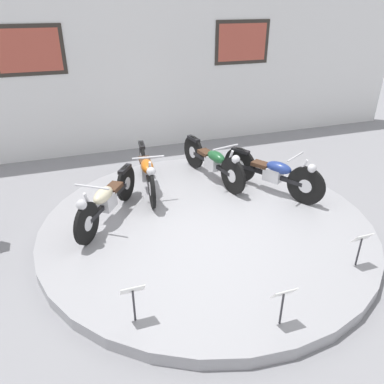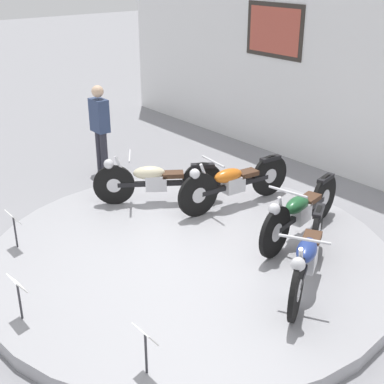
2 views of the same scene
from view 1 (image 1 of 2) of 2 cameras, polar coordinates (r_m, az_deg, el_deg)
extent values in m
plane|color=gray|center=(6.10, 2.18, -5.74)|extent=(60.00, 60.00, 0.00)
cylinder|color=#99999E|center=(6.05, 2.19, -5.04)|extent=(5.20, 5.20, 0.18)
cube|color=white|center=(9.12, -7.33, 19.91)|extent=(14.00, 0.20, 4.33)
cube|color=#2D2823|center=(8.80, -23.60, 19.16)|extent=(1.40, 0.02, 1.00)
cube|color=#B24C3D|center=(8.80, -23.60, 19.15)|extent=(1.24, 0.02, 0.84)
cube|color=#2D2823|center=(9.77, 7.68, 21.67)|extent=(1.40, 0.02, 1.00)
cube|color=#B24C3D|center=(9.76, 7.69, 21.67)|extent=(1.24, 0.02, 0.84)
cylinder|color=black|center=(5.55, -15.73, -4.62)|extent=(0.40, 0.55, 0.63)
cylinder|color=silver|center=(5.55, -15.73, -4.62)|extent=(0.18, 0.22, 0.22)
cylinder|color=black|center=(6.58, -10.03, 1.35)|extent=(0.40, 0.55, 0.63)
cylinder|color=silver|center=(6.58, -10.03, 1.35)|extent=(0.18, 0.22, 0.22)
cube|color=black|center=(6.05, -12.63, -1.38)|extent=(0.75, 1.07, 0.07)
cube|color=silver|center=(6.01, -12.82, -1.39)|extent=(0.34, 0.38, 0.24)
ellipsoid|color=beige|center=(5.86, -13.41, -0.48)|extent=(0.45, 0.52, 0.20)
cube|color=#472D1E|center=(6.16, -11.85, 0.71)|extent=(0.34, 0.38, 0.07)
cube|color=black|center=(6.47, -10.22, 3.47)|extent=(0.28, 0.35, 0.06)
cylinder|color=silver|center=(5.56, -15.24, -2.10)|extent=(0.18, 0.23, 0.54)
cylinder|color=silver|center=(5.52, -15.04, 0.78)|extent=(0.47, 0.33, 0.03)
sphere|color=silver|center=(5.34, -16.50, -1.85)|extent=(0.15, 0.15, 0.15)
cylinder|color=black|center=(6.28, -6.17, 0.51)|extent=(0.12, 0.67, 0.67)
cylinder|color=silver|center=(6.28, -6.17, 0.51)|extent=(0.09, 0.24, 0.23)
cylinder|color=black|center=(7.51, -7.54, 5.08)|extent=(0.12, 0.67, 0.67)
cylinder|color=silver|center=(7.51, -7.54, 5.08)|extent=(0.09, 0.24, 0.23)
cube|color=black|center=(6.89, -6.92, 3.00)|extent=(0.19, 1.24, 0.07)
cube|color=silver|center=(6.84, -6.88, 3.02)|extent=(0.23, 0.34, 0.24)
ellipsoid|color=#D16619|center=(6.69, -6.86, 3.92)|extent=(0.27, 0.50, 0.20)
cube|color=#472D1E|center=(7.03, -7.20, 4.76)|extent=(0.23, 0.34, 0.07)
cube|color=black|center=(7.40, -7.68, 7.10)|extent=(0.14, 0.37, 0.06)
cylinder|color=silver|center=(6.33, -6.44, 2.72)|extent=(0.07, 0.25, 0.54)
cylinder|color=silver|center=(6.32, -6.69, 5.26)|extent=(0.54, 0.09, 0.03)
sphere|color=silver|center=(6.08, -6.25, 3.12)|extent=(0.15, 0.15, 0.15)
cylinder|color=black|center=(6.73, 6.23, 2.47)|extent=(0.20, 0.67, 0.68)
cylinder|color=silver|center=(6.73, 6.23, 2.47)|extent=(0.11, 0.25, 0.24)
cylinder|color=black|center=(7.75, 0.24, 6.11)|extent=(0.20, 0.67, 0.68)
cylinder|color=silver|center=(7.75, 0.24, 6.11)|extent=(0.11, 0.25, 0.24)
cube|color=black|center=(7.22, 3.03, 4.42)|extent=(0.33, 1.23, 0.07)
cube|color=silver|center=(7.19, 3.21, 4.46)|extent=(0.26, 0.36, 0.24)
ellipsoid|color=#1E562D|center=(7.05, 3.70, 5.38)|extent=(0.32, 0.52, 0.20)
cube|color=#472D1E|center=(7.34, 2.10, 6.01)|extent=(0.26, 0.36, 0.07)
cube|color=black|center=(7.65, 0.24, 8.11)|extent=(0.17, 0.37, 0.06)
cylinder|color=silver|center=(6.75, 5.56, 4.46)|extent=(0.10, 0.25, 0.54)
cylinder|color=silver|center=(6.74, 5.12, 6.81)|extent=(0.53, 0.15, 0.03)
sphere|color=silver|center=(6.55, 6.70, 4.97)|extent=(0.15, 0.15, 0.15)
cylinder|color=black|center=(6.61, 16.95, 0.92)|extent=(0.39, 0.61, 0.68)
cylinder|color=silver|center=(6.61, 16.95, 0.92)|extent=(0.18, 0.24, 0.24)
cylinder|color=black|center=(7.19, 7.28, 4.11)|extent=(0.39, 0.61, 0.68)
cylinder|color=silver|center=(7.19, 7.28, 4.11)|extent=(0.18, 0.24, 0.24)
cube|color=black|center=(6.87, 11.92, 2.59)|extent=(0.69, 1.11, 0.07)
cube|color=silver|center=(6.85, 12.22, 2.65)|extent=(0.33, 0.38, 0.24)
ellipsoid|color=navy|center=(6.74, 13.09, 3.64)|extent=(0.43, 0.53, 0.20)
cube|color=#472D1E|center=(6.91, 10.46, 4.16)|extent=(0.33, 0.38, 0.07)
cube|color=black|center=(7.08, 7.42, 6.26)|extent=(0.27, 0.36, 0.06)
cylinder|color=silver|center=(6.58, 16.03, 2.86)|extent=(0.16, 0.24, 0.54)
cylinder|color=silver|center=(6.53, 15.48, 5.20)|extent=(0.48, 0.30, 0.03)
sphere|color=silver|center=(6.46, 17.83, 3.46)|extent=(0.15, 0.15, 0.15)
cylinder|color=#333338|center=(4.27, -8.83, -16.75)|extent=(0.02, 0.02, 0.42)
cube|color=white|center=(4.12, -9.06, -14.51)|extent=(0.26, 0.11, 0.15)
cylinder|color=#333338|center=(4.30, 13.49, -16.96)|extent=(0.02, 0.02, 0.42)
cube|color=white|center=(4.15, 13.83, -14.73)|extent=(0.26, 0.11, 0.15)
cylinder|color=#333338|center=(5.42, 24.05, -8.35)|extent=(0.02, 0.02, 0.42)
cube|color=white|center=(5.30, 24.51, -6.36)|extent=(0.26, 0.11, 0.15)
camera|label=2|loc=(6.64, 66.49, 14.71)|focal=50.00mm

